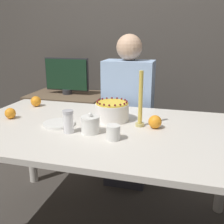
{
  "coord_description": "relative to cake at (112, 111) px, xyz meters",
  "views": [
    {
      "loc": [
        0.45,
        -1.37,
        1.25
      ],
      "look_at": [
        0.03,
        0.14,
        0.78
      ],
      "focal_mm": 42.0,
      "sensor_mm": 36.0,
      "label": 1
    }
  ],
  "objects": [
    {
      "name": "wall_behind",
      "position": [
        -0.03,
        1.26,
        0.51
      ],
      "size": [
        8.0,
        0.05,
        2.6
      ],
      "color": "#4C4742",
      "rests_on": "ground_plane"
    },
    {
      "name": "person_man_blue_shirt",
      "position": [
        -0.01,
        0.55,
        -0.24
      ],
      "size": [
        0.4,
        0.34,
        1.25
      ],
      "rotation": [
        0.0,
        0.0,
        3.14
      ],
      "color": "#2D2D38",
      "rests_on": "ground_plane"
    },
    {
      "name": "dining_table",
      "position": [
        -0.03,
        -0.14,
        -0.15
      ],
      "size": [
        1.65,
        0.97,
        0.73
      ],
      "color": "beige",
      "rests_on": "ground_plane"
    },
    {
      "name": "orange_fruit_0",
      "position": [
        0.28,
        -0.07,
        -0.02
      ],
      "size": [
        0.08,
        0.08,
        0.08
      ],
      "color": "orange",
      "rests_on": "dining_table"
    },
    {
      "name": "cake",
      "position": [
        0.0,
        0.0,
        0.0
      ],
      "size": [
        0.21,
        0.21,
        0.13
      ],
      "color": "white",
      "rests_on": "dining_table"
    },
    {
      "name": "plate_stack",
      "position": [
        -0.28,
        -0.17,
        -0.05
      ],
      "size": [
        0.19,
        0.19,
        0.02
      ],
      "color": "white",
      "rests_on": "dining_table"
    },
    {
      "name": "tv_monitor",
      "position": [
        -0.75,
        0.95,
        0.05
      ],
      "size": [
        0.47,
        0.1,
        0.37
      ],
      "color": "#2D2D33",
      "rests_on": "side_cabinet"
    },
    {
      "name": "sugar_bowl",
      "position": [
        -0.06,
        -0.24,
        -0.01
      ],
      "size": [
        0.1,
        0.1,
        0.12
      ],
      "color": "white",
      "rests_on": "dining_table"
    },
    {
      "name": "cup",
      "position": [
        0.09,
        -0.3,
        -0.02
      ],
      "size": [
        0.07,
        0.07,
        0.08
      ],
      "color": "white",
      "rests_on": "dining_table"
    },
    {
      "name": "sugar_shaker",
      "position": [
        -0.17,
        -0.27,
        0.01
      ],
      "size": [
        0.06,
        0.06,
        0.13
      ],
      "color": "white",
      "rests_on": "dining_table"
    },
    {
      "name": "orange_fruit_1",
      "position": [
        -0.64,
        0.17,
        -0.02
      ],
      "size": [
        0.08,
        0.08,
        0.08
      ],
      "color": "orange",
      "rests_on": "dining_table"
    },
    {
      "name": "orange_fruit_2",
      "position": [
        -0.64,
        -0.14,
        -0.02
      ],
      "size": [
        0.07,
        0.07,
        0.07
      ],
      "color": "orange",
      "rests_on": "dining_table"
    },
    {
      "name": "side_cabinet",
      "position": [
        -0.75,
        0.95,
        -0.46
      ],
      "size": [
        0.77,
        0.54,
        0.65
      ],
      "color": "brown",
      "rests_on": "ground_plane"
    },
    {
      "name": "candle",
      "position": [
        0.19,
        -0.06,
        0.08
      ],
      "size": [
        0.05,
        0.05,
        0.33
      ],
      "color": "tan",
      "rests_on": "dining_table"
    }
  ]
}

